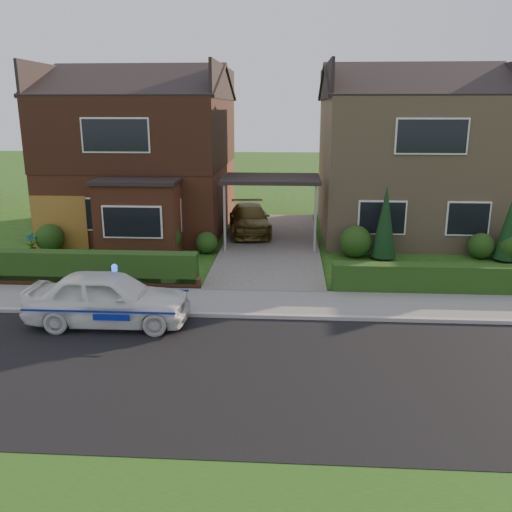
{
  "coord_description": "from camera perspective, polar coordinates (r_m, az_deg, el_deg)",
  "views": [
    {
      "loc": [
        0.76,
        -10.3,
        5.35
      ],
      "look_at": [
        -0.12,
        3.5,
        1.59
      ],
      "focal_mm": 38.0,
      "sensor_mm": 36.0,
      "label": 1
    }
  ],
  "objects": [
    {
      "name": "driveway",
      "position": [
        21.96,
        1.58,
        1.28
      ],
      "size": [
        3.8,
        12.0,
        0.12
      ],
      "primitive_type": "cube",
      "color": "#666059",
      "rests_on": "ground"
    },
    {
      "name": "potted_plant_a",
      "position": [
        22.18,
        -22.55,
        1.18
      ],
      "size": [
        0.49,
        0.39,
        0.82
      ],
      "primitive_type": "imported",
      "rotation": [
        0.0,
        0.0,
        0.25
      ],
      "color": "gray",
      "rests_on": "ground"
    },
    {
      "name": "potted_plant_c",
      "position": [
        17.46,
        -9.16,
        -1.44
      ],
      "size": [
        0.51,
        0.51,
        0.8
      ],
      "primitive_type": "imported",
      "rotation": [
        0.0,
        0.0,
        1.42
      ],
      "color": "gray",
      "rests_on": "ground"
    },
    {
      "name": "conifer_a",
      "position": [
        20.21,
        13.41,
        3.25
      ],
      "size": [
        0.9,
        0.9,
        2.6
      ],
      "primitive_type": "cone",
      "color": "black",
      "rests_on": "ground"
    },
    {
      "name": "shrub_right_far",
      "position": [
        21.63,
        25.38,
        0.88
      ],
      "size": [
        1.08,
        1.08,
        1.08
      ],
      "primitive_type": "sphere",
      "color": "#193C13",
      "rests_on": "ground"
    },
    {
      "name": "garage_door",
      "position": [
        22.58,
        -19.95,
        3.33
      ],
      "size": [
        2.2,
        0.1,
        2.1
      ],
      "primitive_type": "cube",
      "color": "brown",
      "rests_on": "ground"
    },
    {
      "name": "road",
      "position": [
        11.63,
        -0.5,
        -12.17
      ],
      "size": [
        60.0,
        6.0,
        0.02
      ],
      "primitive_type": "cube",
      "color": "black",
      "rests_on": "ground"
    },
    {
      "name": "police_car",
      "position": [
        14.27,
        -15.25,
        -4.35
      ],
      "size": [
        3.79,
        4.14,
        1.57
      ],
      "rotation": [
        0.0,
        0.0,
        1.59
      ],
      "color": "white",
      "rests_on": "ground"
    },
    {
      "name": "potted_plant_b",
      "position": [
        18.83,
        -15.91,
        -0.72
      ],
      "size": [
        0.52,
        0.49,
        0.74
      ],
      "primitive_type": "imported",
      "rotation": [
        0.0,
        0.0,
        0.55
      ],
      "color": "gray",
      "rests_on": "ground"
    },
    {
      "name": "shrub_left_mid",
      "position": [
        20.71,
        -9.73,
        1.91
      ],
      "size": [
        1.32,
        1.32,
        1.32
      ],
      "primitive_type": "sphere",
      "color": "#193C13",
      "rests_on": "ground"
    },
    {
      "name": "driveway_car",
      "position": [
        23.53,
        -0.7,
        3.89
      ],
      "size": [
        2.24,
        4.35,
        1.21
      ],
      "primitive_type": "imported",
      "rotation": [
        0.0,
        0.0,
        0.13
      ],
      "color": "brown",
      "rests_on": "driveway"
    },
    {
      "name": "shrub_right_near",
      "position": [
        20.41,
        10.43,
        1.51
      ],
      "size": [
        1.2,
        1.2,
        1.2
      ],
      "primitive_type": "sphere",
      "color": "#193C13",
      "rests_on": "ground"
    },
    {
      "name": "house_right",
      "position": [
        24.87,
        15.63,
        10.79
      ],
      "size": [
        7.5,
        8.06,
        7.25
      ],
      "color": "#9E8361",
      "rests_on": "ground"
    },
    {
      "name": "sidewalk",
      "position": [
        15.36,
        0.61,
        -4.96
      ],
      "size": [
        60.0,
        2.0,
        0.1
      ],
      "primitive_type": "cube",
      "color": "slate",
      "rests_on": "ground"
    },
    {
      "name": "ground",
      "position": [
        11.63,
        -0.5,
        -12.17
      ],
      "size": [
        120.0,
        120.0,
        0.0
      ],
      "primitive_type": "plane",
      "color": "#244A13",
      "rests_on": "ground"
    },
    {
      "name": "shrub_left_near",
      "position": [
        20.74,
        -5.2,
        1.41
      ],
      "size": [
        0.84,
        0.84,
        0.84
      ],
      "primitive_type": "sphere",
      "color": "#193C13",
      "rests_on": "ground"
    },
    {
      "name": "house_left",
      "position": [
        25.12,
        -11.67,
        11.41
      ],
      "size": [
        7.5,
        9.53,
        7.25
      ],
      "color": "brown",
      "rests_on": "ground"
    },
    {
      "name": "shrub_left_far",
      "position": [
        22.38,
        -20.88,
        1.8
      ],
      "size": [
        1.08,
        1.08,
        1.08
      ],
      "primitive_type": "sphere",
      "color": "#193C13",
      "rests_on": "ground"
    },
    {
      "name": "hedge_left",
      "position": [
        17.88,
        -18.07,
        -2.97
      ],
      "size": [
        7.5,
        0.55,
        0.9
      ],
      "primitive_type": "cube",
      "color": "#193C13",
      "rests_on": "ground"
    },
    {
      "name": "hedge_right",
      "position": [
        17.29,
        20.46,
        -3.8
      ],
      "size": [
        7.5,
        0.55,
        0.8
      ],
      "primitive_type": "cube",
      "color": "#193C13",
      "rests_on": "ground"
    },
    {
      "name": "shrub_right_mid",
      "position": [
        21.57,
        22.61,
        0.99
      ],
      "size": [
        0.96,
        0.96,
        0.96
      ],
      "primitive_type": "sphere",
      "color": "#193C13",
      "rests_on": "ground"
    },
    {
      "name": "conifer_b",
      "position": [
        21.44,
        25.05,
        2.35
      ],
      "size": [
        0.9,
        0.9,
        2.2
      ],
      "primitive_type": "cone",
      "color": "black",
      "rests_on": "ground"
    },
    {
      "name": "dwarf_wall",
      "position": [
        17.7,
        -18.29,
        -2.56
      ],
      "size": [
        7.7,
        0.25,
        0.36
      ],
      "primitive_type": "cube",
      "color": "brown",
      "rests_on": "ground"
    },
    {
      "name": "kerb",
      "position": [
        14.38,
        0.38,
        -6.37
      ],
      "size": [
        60.0,
        0.16,
        0.12
      ],
      "primitive_type": "cube",
      "color": "#9E9993",
      "rests_on": "ground"
    },
    {
      "name": "carport_link",
      "position": [
        21.44,
        1.62,
        8.0
      ],
      "size": [
        3.8,
        3.0,
        2.77
      ],
      "color": "black",
      "rests_on": "ground"
    }
  ]
}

